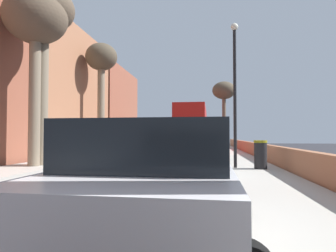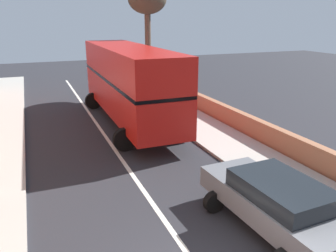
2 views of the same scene
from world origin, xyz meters
name	(u,v)px [view 2 (image 2 of 2)]	position (x,y,z in m)	size (l,w,h in m)	color
double_decker_bus	(128,80)	(1.70, 12.14, 2.35)	(3.62, 11.15, 4.06)	red
parked_car_grey_right_3	(275,201)	(2.50, 1.24, 0.90)	(2.61, 4.63, 1.55)	slate
street_tree_right_3	(147,3)	(4.98, 18.41, 6.44)	(2.65, 2.65, 7.58)	brown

